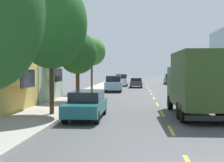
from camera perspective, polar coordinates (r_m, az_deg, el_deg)
ground_plane at (r=36.43m, az=7.35°, el=-2.07°), size 160.00×160.00×0.00m
sidewalk_left at (r=34.87m, az=-4.27°, el=-2.13°), size 3.20×120.00×0.14m
sidewalk_right at (r=35.45m, az=19.03°, el=-2.17°), size 3.20×120.00×0.14m
lane_centerline_dashes at (r=30.95m, az=7.75°, el=-2.81°), size 0.14×47.20×0.01m
street_tree_second at (r=17.64m, az=-11.51°, el=10.71°), size 4.11×4.11×7.77m
street_tree_third at (r=24.61m, az=-6.58°, el=5.30°), size 3.19×3.19×5.63m
street_tree_farthest at (r=31.85m, az=-3.90°, el=5.57°), size 2.95×2.95×5.95m
delivery_box_truck at (r=17.60m, az=15.72°, el=-0.05°), size 2.60×7.16×3.66m
parked_suv_sky at (r=36.52m, az=0.34°, el=-0.49°), size 2.09×4.86×1.93m
parked_suv_champagne at (r=25.35m, az=18.41°, el=-1.77°), size 2.01×4.83×1.93m
parked_pickup_silver at (r=32.53m, az=15.30°, el=-1.17°), size 2.03×5.31×1.73m
parked_wagon_teal at (r=16.54m, az=-4.85°, el=-4.34°), size 1.84×4.71×1.50m
parked_pickup_black at (r=42.46m, az=12.95°, el=-0.39°), size 2.01×5.30×1.73m
parked_suv_white at (r=49.24m, az=1.86°, el=0.19°), size 1.96×4.80×1.93m
parked_suv_forest at (r=56.25m, az=10.98°, el=0.40°), size 1.95×4.80×1.93m
moving_charcoal_sedan at (r=45.33m, az=4.63°, el=-0.28°), size 1.80×4.50×1.43m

